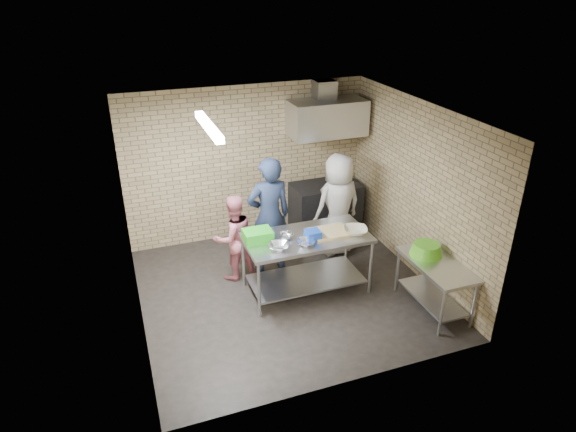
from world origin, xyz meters
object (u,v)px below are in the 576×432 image
Objects in this scene: blue_tub at (313,235)px; green_crate at (258,235)px; woman_pink at (234,238)px; bottle_green at (346,118)px; woman_white at (338,205)px; bottle_red at (325,119)px; stove at (325,207)px; prep_table at (306,263)px; green_basin at (426,249)px; side_counter at (434,286)px; man_navy at (269,216)px.

green_crate is at bearing 163.65° from blue_tub.
blue_tub is at bearing 126.93° from woman_pink.
bottle_green reaches higher than woman_white.
bottle_red is 2.71m from woman_pink.
woman_pink is (-1.96, -0.98, 0.24)m from stove.
woman_pink reaches higher than blue_tub.
bottle_red is at bearing 60.37° from prep_table.
bottle_red reaches higher than green_basin.
stove is at bearing -107.90° from woman_white.
stove is at bearing -166.20° from woman_pink.
green_basin is (1.48, -0.81, 0.38)m from prep_table.
green_basin reaches higher than side_counter.
man_navy reaches higher than side_counter.
man_navy is at bearing 140.05° from green_basin.
prep_table is 4.50× the size of green_crate.
green_crate is at bearing 151.89° from side_counter.
bottle_green is (0.40, 0.00, -0.01)m from bottle_red.
woman_pink is at bearing 143.75° from side_counter.
prep_table is at bearing 144.88° from side_counter.
stove is 0.69× the size of woman_white.
side_counter is at bearing -33.37° from blue_tub.
blue_tub is at bearing -125.48° from bottle_green.
bottle_green is at bearing 39.52° from green_crate.
bottle_red is at bearing 97.90° from green_basin.
prep_table is 1.51× the size of side_counter.
woman_white is (-0.59, 1.95, 0.49)m from side_counter.
prep_table is 1.34m from woman_white.
woman_white reaches higher than blue_tub.
side_counter is 6.67× the size of bottle_red.
bottle_green is 0.11× the size of woman_pink.
prep_table is 12.06× the size of bottle_green.
woman_pink is at bearing 147.60° from green_basin.
bottle_red reaches higher than side_counter.
man_navy reaches higher than stove.
side_counter is 2.61× the size of green_basin.
man_navy is (-1.44, -1.22, -1.08)m from bottle_red.
woman_pink is (-2.39, 1.52, -0.15)m from green_basin.
woman_white reaches higher than prep_table.
prep_table is 0.89m from green_crate.
green_basin is 1.79m from woman_white.
stove is 0.88× the size of woman_pink.
man_navy reaches higher than green_crate.
green_basin is at bearing -26.24° from blue_tub.
side_counter is 3.00m from woman_pink.
green_basin is 3.07× the size of bottle_green.
green_crate reaches higher than side_counter.
prep_table is at bearing 114.40° from man_navy.
blue_tub is 1.32m from woman_white.
green_basin reaches higher than prep_table.
man_navy reaches higher than woman_pink.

